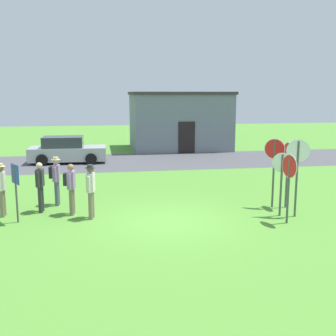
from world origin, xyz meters
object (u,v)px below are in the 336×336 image
Objects in this scene: stop_sign_rear_left at (287,163)px; person_in_blue at (91,188)px; stop_sign_leaning_right at (274,161)px; info_panel_leftmost at (16,183)px; stop_sign_rear_right at (289,177)px; person_in_dark_shirt at (56,177)px; stop_sign_tallest at (282,174)px; person_in_teal at (71,185)px; parked_car_on_street at (67,151)px; person_on_left at (40,184)px; stop_sign_center_cluster at (297,165)px; person_with_sunhat at (2,187)px.

person_in_blue is at bearing -178.17° from stop_sign_rear_left.
info_panel_leftmost is at bearing -177.47° from stop_sign_leaning_right.
person_in_dark_shirt is (-7.18, 3.32, -0.45)m from stop_sign_rear_right.
person_in_dark_shirt is (-7.31, 2.55, -0.38)m from stop_sign_tallest.
person_in_teal is at bearing 169.44° from stop_sign_tallest.
person_in_blue is (1.56, -11.25, 0.30)m from parked_car_on_street.
info_panel_leftmost is (-0.69, -11.31, 0.57)m from parked_car_on_street.
person_in_teal is 1.13m from person_on_left.
stop_sign_center_cluster is 1.45× the size of person_in_blue.
stop_sign_rear_left reaches higher than person_on_left.
stop_sign_rear_left is (0.62, 0.92, 0.19)m from stop_sign_tallest.
parked_car_on_street is 11.34m from info_panel_leftmost.
stop_sign_center_cluster is 8.24m from person_in_dark_shirt.
info_panel_leftmost is (-8.75, 0.81, -0.45)m from stop_sign_center_cluster.
person_with_sunhat is at bearing 175.44° from person_in_teal.
stop_sign_center_cluster is at bearing -9.64° from person_with_sunhat.
stop_sign_rear_left is at bearing -11.56° from person_in_dark_shirt.
stop_sign_tallest is at bearing -6.68° from person_in_blue.
person_on_left is at bearing 174.90° from stop_sign_leaning_right.
stop_sign_leaning_right is at bearing 80.53° from stop_sign_rear_right.
person_in_teal is at bearing -65.33° from person_in_dark_shirt.
person_in_teal is at bearing -4.56° from person_with_sunhat.
stop_sign_rear_right is at bearing -132.56° from stop_sign_center_cluster.
parked_car_on_street is at bearing 86.51° from info_panel_leftmost.
person_in_dark_shirt is 2.16m from info_panel_leftmost.
stop_sign_rear_right is at bearing -17.12° from person_in_teal.
person_in_dark_shirt is at bearing 62.16° from person_on_left.
info_panel_leftmost is (-8.18, 1.43, -0.20)m from stop_sign_rear_right.
person_with_sunhat is 1.20m from person_on_left.
person_in_dark_shirt is 1.03× the size of person_on_left.
person_with_sunhat is 1.02m from info_panel_leftmost.
stop_sign_rear_right is at bearing -14.08° from person_in_blue.
info_panel_leftmost reaches higher than parked_car_on_street.
stop_sign_leaning_right is (-0.45, 0.10, 0.07)m from stop_sign_rear_left.
stop_sign_leaning_right is at bearing -5.10° from person_on_left.
stop_sign_rear_left is 1.32× the size of person_in_blue.
info_panel_leftmost is at bearing -117.74° from person_in_dark_shirt.
parked_car_on_street is at bearing 97.88° from person_in_blue.
person_with_sunhat is at bearing 177.46° from stop_sign_leaning_right.
stop_sign_center_cluster is 7.33m from person_in_teal.
person_with_sunhat is at bearing -144.84° from person_in_dark_shirt.
person_on_left is at bearing 174.50° from stop_sign_rear_left.
person_in_dark_shirt is at bearing 114.67° from person_in_teal.
stop_sign_leaning_right reaches higher than person_in_dark_shirt.
person_in_dark_shirt is at bearing 168.50° from stop_sign_leaning_right.
stop_sign_rear_left is 1.26× the size of info_panel_leftmost.
person_on_left is at bearing 161.77° from stop_sign_rear_right.
person_in_teal and person_on_left have the same top height.
stop_sign_rear_left is at bearing 1.77° from info_panel_leftmost.
stop_sign_leaning_right is 9.11m from person_with_sunhat.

